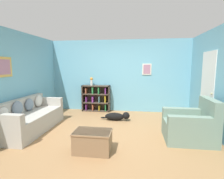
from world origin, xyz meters
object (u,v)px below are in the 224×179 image
Objects in this scene: couch at (30,118)px; vase at (91,81)px; coffee_table at (93,141)px; bookshelf at (96,98)px; dog at (117,116)px; recliner_chair at (191,126)px.

couch is 6.90× the size of vase.
coffee_table is (1.90, -0.90, -0.10)m from couch.
coffee_table is at bearing -25.27° from couch.
bookshelf is 3.51× the size of vase.
coffee_table reaches higher than dog.
dog is at bearing 146.70° from recliner_chair.
recliner_chair reaches higher than bookshelf.
couch is 2.44m from dog.
couch is 1.96× the size of bookshelf.
couch is at bearing 179.01° from recliner_chair.
vase is at bearing -172.62° from bookshelf.
bookshelf is 1.41× the size of coffee_table.
bookshelf is 0.67m from vase.
bookshelf is at bearing 7.38° from vase.
coffee_table is 2.50× the size of vase.
dog is (0.90, -1.04, -0.35)m from bookshelf.
recliner_chair is 2.17m from dog.
recliner_chair is 3.71m from vase.
coffee_table is (-2.07, -0.83, -0.11)m from recliner_chair.
bookshelf reaches higher than coffee_table.
couch is at bearing -120.28° from bookshelf.
dog is at bearing 82.53° from coffee_table.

